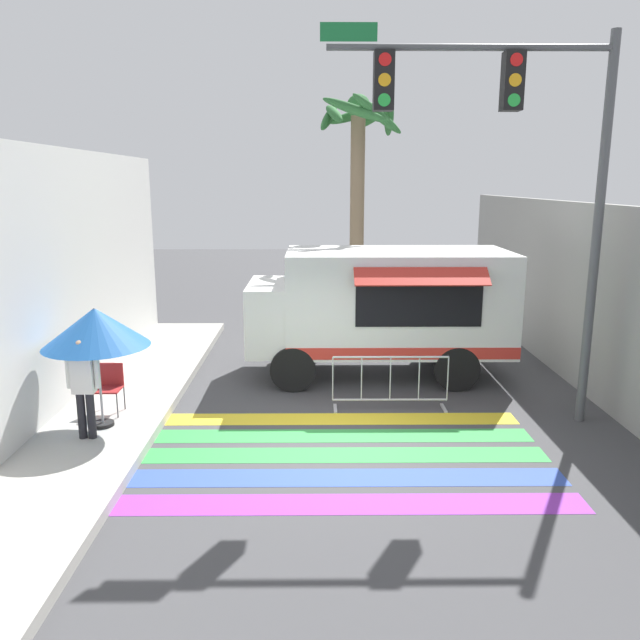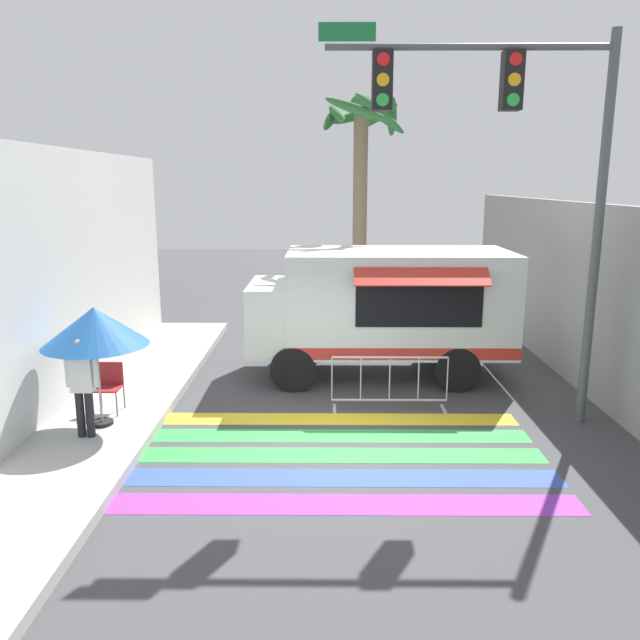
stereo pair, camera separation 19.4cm
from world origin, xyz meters
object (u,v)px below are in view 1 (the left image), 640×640
(vendor_person, at_px, (84,383))
(palm_tree, at_px, (358,172))
(patio_umbrella, at_px, (96,328))
(food_truck, at_px, (377,304))
(traffic_signal_pole, at_px, (515,144))
(folding_chair, at_px, (110,383))
(barricade_front, at_px, (390,383))

(vendor_person, distance_m, palm_tree, 9.22)
(patio_umbrella, xyz_separation_m, palm_tree, (4.68, 6.65, 2.55))
(patio_umbrella, distance_m, palm_tree, 8.53)
(food_truck, bearing_deg, traffic_signal_pole, -54.95)
(traffic_signal_pole, distance_m, palm_tree, 6.42)
(traffic_signal_pole, xyz_separation_m, vendor_person, (-6.90, -1.12, -3.68))
(traffic_signal_pole, relative_size, palm_tree, 1.04)
(folding_chair, relative_size, palm_tree, 0.14)
(folding_chair, distance_m, palm_tree, 8.50)
(barricade_front, xyz_separation_m, palm_tree, (-0.28, 5.46, 3.90))
(folding_chair, xyz_separation_m, palm_tree, (4.75, 5.99, 3.72))
(folding_chair, xyz_separation_m, barricade_front, (5.04, 0.53, -0.18))
(food_truck, distance_m, folding_chair, 5.73)
(folding_chair, distance_m, barricade_front, 5.07)
(patio_umbrella, relative_size, folding_chair, 2.33)
(traffic_signal_pole, bearing_deg, patio_umbrella, -174.88)
(traffic_signal_pole, bearing_deg, barricade_front, 162.64)
(patio_umbrella, distance_m, vendor_person, 0.93)
(folding_chair, height_order, vendor_person, vendor_person)
(food_truck, bearing_deg, vendor_person, -142.26)
(food_truck, height_order, vendor_person, food_truck)
(vendor_person, distance_m, barricade_front, 5.35)
(patio_umbrella, xyz_separation_m, folding_chair, (-0.07, 0.66, -1.17))
(folding_chair, relative_size, barricade_front, 0.40)
(food_truck, bearing_deg, patio_umbrella, -145.70)
(food_truck, relative_size, folding_chair, 6.40)
(traffic_signal_pole, height_order, palm_tree, traffic_signal_pole)
(barricade_front, bearing_deg, food_truck, 91.59)
(patio_umbrella, height_order, folding_chair, patio_umbrella)
(vendor_person, relative_size, barricade_front, 0.75)
(traffic_signal_pole, relative_size, vendor_person, 4.07)
(food_truck, relative_size, patio_umbrella, 2.75)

